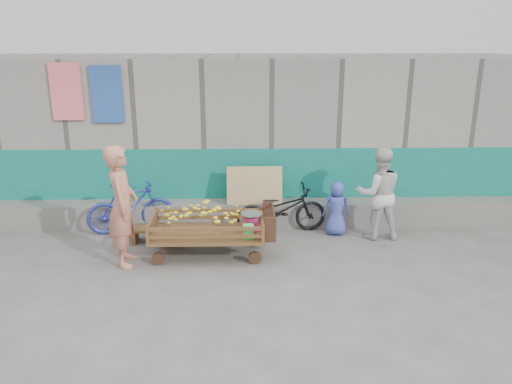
{
  "coord_description": "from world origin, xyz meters",
  "views": [
    {
      "loc": [
        0.1,
        -6.4,
        3.38
      ],
      "look_at": [
        0.3,
        1.2,
        1.0
      ],
      "focal_mm": 35.0,
      "sensor_mm": 36.0,
      "label": 1
    }
  ],
  "objects_px": {
    "vendor_man": "(122,206)",
    "bicycle_blue": "(131,207)",
    "woman": "(379,193)",
    "bench": "(159,231)",
    "bicycle_dark": "(281,209)",
    "banana_cart": "(205,222)",
    "child": "(336,208)"
  },
  "relations": [
    {
      "from": "vendor_man",
      "to": "bicycle_blue",
      "type": "relative_size",
      "value": 1.21
    },
    {
      "from": "banana_cart",
      "to": "child",
      "type": "xyz_separation_m",
      "value": [
        2.24,
        0.85,
        -0.08
      ]
    },
    {
      "from": "child",
      "to": "vendor_man",
      "type": "bearing_deg",
      "value": 20.76
    },
    {
      "from": "banana_cart",
      "to": "child",
      "type": "distance_m",
      "value": 2.4
    },
    {
      "from": "woman",
      "to": "banana_cart",
      "type": "bearing_deg",
      "value": 13.05
    },
    {
      "from": "woman",
      "to": "bicycle_dark",
      "type": "height_order",
      "value": "woman"
    },
    {
      "from": "woman",
      "to": "bicycle_blue",
      "type": "distance_m",
      "value": 4.36
    },
    {
      "from": "banana_cart",
      "to": "woman",
      "type": "distance_m",
      "value": 3.02
    },
    {
      "from": "bicycle_dark",
      "to": "bicycle_blue",
      "type": "height_order",
      "value": "bicycle_blue"
    },
    {
      "from": "vendor_man",
      "to": "bicycle_dark",
      "type": "xyz_separation_m",
      "value": [
        2.49,
        1.23,
        -0.51
      ]
    },
    {
      "from": "child",
      "to": "bench",
      "type": "bearing_deg",
      "value": 8.37
    },
    {
      "from": "bicycle_blue",
      "to": "bicycle_dark",
      "type": "bearing_deg",
      "value": -106.94
    },
    {
      "from": "bench",
      "to": "woman",
      "type": "xyz_separation_m",
      "value": [
        3.76,
        0.13,
        0.61
      ]
    },
    {
      "from": "bicycle_dark",
      "to": "vendor_man",
      "type": "bearing_deg",
      "value": 106.48
    },
    {
      "from": "bench",
      "to": "bicycle_blue",
      "type": "height_order",
      "value": "bicycle_blue"
    },
    {
      "from": "banana_cart",
      "to": "bicycle_dark",
      "type": "height_order",
      "value": "bicycle_dark"
    },
    {
      "from": "bicycle_dark",
      "to": "bicycle_blue",
      "type": "relative_size",
      "value": 1.06
    },
    {
      "from": "banana_cart",
      "to": "bench",
      "type": "distance_m",
      "value": 1.08
    },
    {
      "from": "bench",
      "to": "child",
      "type": "xyz_separation_m",
      "value": [
        3.08,
        0.28,
        0.29
      ]
    },
    {
      "from": "bicycle_blue",
      "to": "bench",
      "type": "bearing_deg",
      "value": -145.94
    },
    {
      "from": "bench",
      "to": "bicycle_dark",
      "type": "xyz_separation_m",
      "value": [
        2.11,
        0.41,
        0.24
      ]
    },
    {
      "from": "vendor_man",
      "to": "bicycle_dark",
      "type": "bearing_deg",
      "value": -71.71
    },
    {
      "from": "bench",
      "to": "bicycle_dark",
      "type": "bearing_deg",
      "value": 10.98
    },
    {
      "from": "bench",
      "to": "woman",
      "type": "height_order",
      "value": "woman"
    },
    {
      "from": "banana_cart",
      "to": "bicycle_blue",
      "type": "distance_m",
      "value": 1.76
    },
    {
      "from": "woman",
      "to": "bicycle_blue",
      "type": "relative_size",
      "value": 1.04
    },
    {
      "from": "vendor_man",
      "to": "woman",
      "type": "relative_size",
      "value": 1.16
    },
    {
      "from": "bicycle_blue",
      "to": "woman",
      "type": "bearing_deg",
      "value": -110.07
    },
    {
      "from": "banana_cart",
      "to": "bench",
      "type": "bearing_deg",
      "value": 145.48
    },
    {
      "from": "banana_cart",
      "to": "vendor_man",
      "type": "xyz_separation_m",
      "value": [
        -1.21,
        -0.24,
        0.37
      ]
    },
    {
      "from": "vendor_man",
      "to": "woman",
      "type": "distance_m",
      "value": 4.25
    },
    {
      "from": "bicycle_dark",
      "to": "bicycle_blue",
      "type": "xyz_separation_m",
      "value": [
        -2.68,
        0.08,
        0.04
      ]
    }
  ]
}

